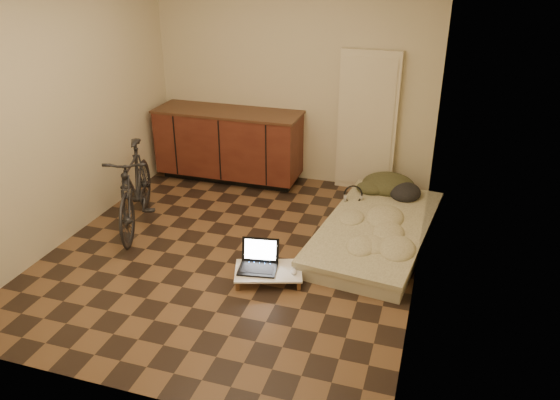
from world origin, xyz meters
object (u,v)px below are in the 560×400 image
(bicycle, at_px, (134,184))
(lap_desk, at_px, (268,271))
(laptop, at_px, (259,262))
(futon, at_px, (376,231))

(bicycle, height_order, lap_desk, bicycle)
(lap_desk, bearing_deg, laptop, 148.74)
(laptop, bearing_deg, bicycle, 151.08)
(futon, height_order, laptop, laptop)
(bicycle, bearing_deg, lap_desk, -38.75)
(bicycle, relative_size, futon, 0.69)
(futon, distance_m, lap_desk, 1.34)
(laptop, bearing_deg, lap_desk, -22.72)
(futon, relative_size, laptop, 5.66)
(bicycle, xyz_separation_m, laptop, (1.58, -0.56, -0.34))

